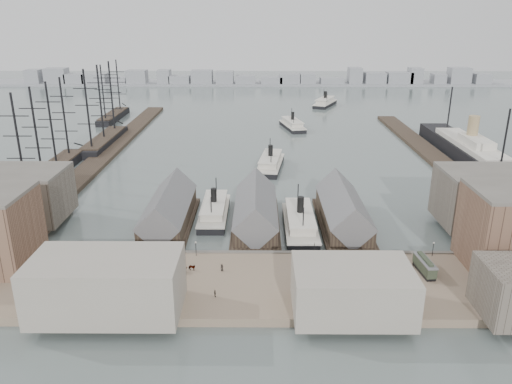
{
  "coord_description": "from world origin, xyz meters",
  "views": [
    {
      "loc": [
        0.96,
        -120.98,
        59.94
      ],
      "look_at": [
        0.0,
        30.0,
        6.0
      ],
      "focal_mm": 35.0,
      "sensor_mm": 36.0,
      "label": 1
    }
  ],
  "objects_px": {
    "tram": "(425,266)",
    "horse_cart_center": "(189,268)",
    "ferry_docked_west": "(214,210)",
    "ocean_steamer": "(470,151)",
    "horse_cart_right": "(321,290)",
    "horse_cart_left": "(115,272)"
  },
  "relations": [
    {
      "from": "ocean_steamer",
      "to": "horse_cart_left",
      "type": "distance_m",
      "value": 163.44
    },
    {
      "from": "horse_cart_center",
      "to": "horse_cart_right",
      "type": "relative_size",
      "value": 1.04
    },
    {
      "from": "ferry_docked_west",
      "to": "horse_cart_right",
      "type": "xyz_separation_m",
      "value": [
        27.67,
        -48.67,
        0.45
      ]
    },
    {
      "from": "ferry_docked_west",
      "to": "horse_cart_right",
      "type": "height_order",
      "value": "ferry_docked_west"
    },
    {
      "from": "horse_cart_left",
      "to": "horse_cart_right",
      "type": "xyz_separation_m",
      "value": [
        47.48,
        -7.81,
        -0.03
      ]
    },
    {
      "from": "ocean_steamer",
      "to": "horse_cart_right",
      "type": "bearing_deg",
      "value": -124.31
    },
    {
      "from": "tram",
      "to": "ferry_docked_west",
      "type": "bearing_deg",
      "value": 138.56
    },
    {
      "from": "ferry_docked_west",
      "to": "tram",
      "type": "bearing_deg",
      "value": -36.22
    },
    {
      "from": "tram",
      "to": "horse_cart_center",
      "type": "bearing_deg",
      "value": 174.4
    },
    {
      "from": "ocean_steamer",
      "to": "horse_cart_right",
      "type": "distance_m",
      "value": 137.2
    },
    {
      "from": "horse_cart_center",
      "to": "ferry_docked_west",
      "type": "bearing_deg",
      "value": 11.04
    },
    {
      "from": "horse_cart_left",
      "to": "horse_cart_center",
      "type": "xyz_separation_m",
      "value": [
        16.98,
        2.24,
        -0.01
      ]
    },
    {
      "from": "horse_cart_right",
      "to": "ocean_steamer",
      "type": "bearing_deg",
      "value": -19.42
    },
    {
      "from": "ferry_docked_west",
      "to": "horse_cart_center",
      "type": "relative_size",
      "value": 5.62
    },
    {
      "from": "ferry_docked_west",
      "to": "ocean_steamer",
      "type": "xyz_separation_m",
      "value": [
        105.0,
        64.66,
        1.85
      ]
    },
    {
      "from": "ocean_steamer",
      "to": "horse_cart_left",
      "type": "bearing_deg",
      "value": -139.79
    },
    {
      "from": "horse_cart_center",
      "to": "horse_cart_left",
      "type": "bearing_deg",
      "value": 112.73
    },
    {
      "from": "ferry_docked_west",
      "to": "ocean_steamer",
      "type": "bearing_deg",
      "value": 31.62
    },
    {
      "from": "ferry_docked_west",
      "to": "horse_cart_left",
      "type": "bearing_deg",
      "value": -115.86
    },
    {
      "from": "tram",
      "to": "horse_cart_left",
      "type": "relative_size",
      "value": 2.14
    },
    {
      "from": "tram",
      "to": "horse_cart_right",
      "type": "relative_size",
      "value": 2.01
    },
    {
      "from": "horse_cart_right",
      "to": "horse_cart_center",
      "type": "bearing_deg",
      "value": 86.65
    }
  ]
}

